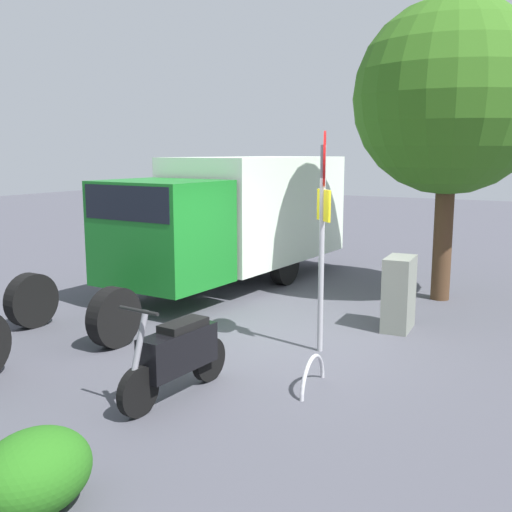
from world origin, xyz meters
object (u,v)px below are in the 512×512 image
stop_sign (323,207)px  utility_cabinet (399,294)px  bike_rack_hoop (313,388)px  motorcycle (178,354)px  box_truck_near (233,214)px  street_tree (450,98)px

stop_sign → utility_cabinet: size_ratio=2.62×
bike_rack_hoop → utility_cabinet: bearing=176.5°
motorcycle → stop_sign: bearing=164.9°
box_truck_near → bike_rack_hoop: size_ratio=9.72×
stop_sign → utility_cabinet: bearing=157.6°
box_truck_near → utility_cabinet: size_ratio=6.89×
box_truck_near → motorcycle: bearing=28.6°
motorcycle → bike_rack_hoop: 1.71m
box_truck_near → stop_sign: 4.72m
stop_sign → street_tree: bearing=169.0°
motorcycle → street_tree: size_ratio=0.32×
street_tree → utility_cabinet: 4.05m
stop_sign → bike_rack_hoop: size_ratio=3.70×
street_tree → stop_sign: bearing=-11.0°
motorcycle → stop_sign: 2.93m
box_truck_near → motorcycle: (5.51, 2.64, -1.03)m
motorcycle → stop_sign: size_ratio=0.58×
stop_sign → box_truck_near: bearing=-132.6°
street_tree → utility_cabinet: bearing=-2.9°
utility_cabinet → box_truck_near: bearing=-110.7°
motorcycle → utility_cabinet: bearing=163.5°
stop_sign → utility_cabinet: 2.30m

